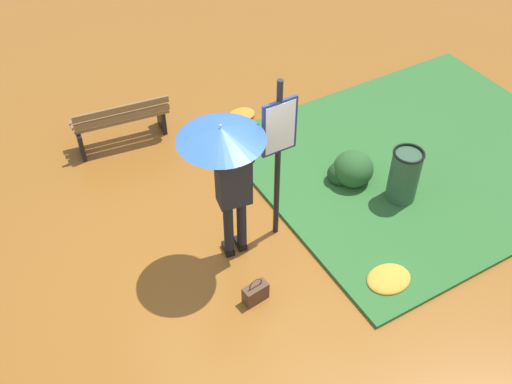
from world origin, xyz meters
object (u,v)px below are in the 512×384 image
(person_with_umbrella, at_px, (227,158))
(info_sign_post, at_px, (279,145))
(park_bench, at_px, (121,121))
(trash_bin, at_px, (404,177))
(handbag, at_px, (256,293))

(person_with_umbrella, bearing_deg, info_sign_post, -177.14)
(person_with_umbrella, height_order, info_sign_post, info_sign_post)
(park_bench, bearing_deg, trash_bin, 132.49)
(info_sign_post, bearing_deg, trash_bin, 169.28)
(person_with_umbrella, distance_m, info_sign_post, 0.69)
(trash_bin, bearing_deg, person_with_umbrella, -7.00)
(trash_bin, bearing_deg, handbag, 10.58)
(info_sign_post, xyz_separation_m, handbag, (0.77, 0.81, -1.32))
(person_with_umbrella, distance_m, park_bench, 3.00)
(person_with_umbrella, relative_size, park_bench, 1.46)
(info_sign_post, distance_m, trash_bin, 2.08)
(person_with_umbrella, xyz_separation_m, park_bench, (0.34, -2.75, -1.15))
(info_sign_post, height_order, park_bench, info_sign_post)
(handbag, relative_size, trash_bin, 0.44)
(person_with_umbrella, xyz_separation_m, trash_bin, (-2.46, 0.30, -1.13))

